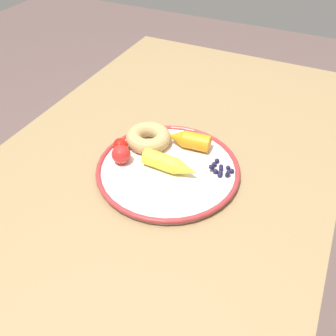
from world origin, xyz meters
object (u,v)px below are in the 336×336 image
(carrot_yellow, at_px, (171,164))
(blueberry_pile, at_px, (220,169))
(carrot_orange, at_px, (188,140))
(tomato_near, at_px, (120,145))
(tomato_mid, at_px, (121,154))
(plate, at_px, (168,169))
(dining_table, at_px, (163,187))
(donut, at_px, (148,138))

(carrot_yellow, height_order, blueberry_pile, carrot_yellow)
(blueberry_pile, bearing_deg, carrot_orange, 62.88)
(carrot_yellow, bearing_deg, carrot_orange, -0.51)
(blueberry_pile, xyz_separation_m, tomato_near, (-0.03, 0.24, 0.01))
(tomato_mid, bearing_deg, carrot_orange, -44.38)
(carrot_orange, distance_m, carrot_yellow, 0.10)
(plate, relative_size, carrot_orange, 2.99)
(carrot_orange, distance_m, tomato_near, 0.16)
(dining_table, relative_size, plate, 3.98)
(tomato_near, bearing_deg, carrot_orange, -58.35)
(carrot_yellow, xyz_separation_m, tomato_mid, (-0.02, 0.11, 0.00))
(plate, height_order, blueberry_pile, blueberry_pile)
(dining_table, distance_m, donut, 0.13)
(plate, distance_m, tomato_near, 0.13)
(dining_table, xyz_separation_m, tomato_near, (-0.02, 0.10, 0.12))
(donut, bearing_deg, dining_table, -119.98)
(plate, distance_m, carrot_orange, 0.10)
(plate, distance_m, carrot_yellow, 0.02)
(dining_table, bearing_deg, plate, -137.09)
(donut, bearing_deg, carrot_yellow, -126.43)
(dining_table, xyz_separation_m, carrot_yellow, (-0.04, -0.04, 0.12))
(plate, height_order, donut, donut)
(carrot_yellow, bearing_deg, tomato_mid, 99.92)
(plate, bearing_deg, carrot_orange, -6.22)
(dining_table, relative_size, donut, 11.91)
(blueberry_pile, xyz_separation_m, tomato_mid, (-0.07, 0.22, 0.02))
(plate, xyz_separation_m, carrot_orange, (0.09, -0.01, 0.02))
(dining_table, xyz_separation_m, donut, (0.03, 0.05, 0.12))
(carrot_yellow, relative_size, donut, 1.20)
(dining_table, relative_size, blueberry_pile, 23.69)
(tomato_near, bearing_deg, blueberry_pile, -81.93)
(carrot_orange, bearing_deg, tomato_mid, 135.62)
(dining_table, xyz_separation_m, plate, (-0.03, -0.03, 0.10))
(dining_table, height_order, carrot_yellow, carrot_yellow)
(donut, bearing_deg, tomato_near, 138.80)
(dining_table, relative_size, tomato_near, 37.23)
(donut, height_order, tomato_near, donut)
(dining_table, bearing_deg, carrot_yellow, -134.20)
(dining_table, relative_size, tomato_mid, 29.67)
(tomato_mid, bearing_deg, blueberry_pile, -72.80)
(tomato_near, bearing_deg, donut, -41.20)
(carrot_orange, relative_size, carrot_yellow, 0.83)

